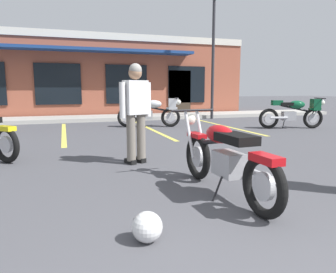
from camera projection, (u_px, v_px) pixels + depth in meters
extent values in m
plane|color=#47474C|center=(153.00, 171.00, 4.84)|extent=(80.00, 80.00, 0.00)
cube|color=#A8A59E|center=(97.00, 118.00, 12.74)|extent=(22.00, 1.80, 0.14)
cube|color=brown|center=(89.00, 77.00, 15.87)|extent=(14.40, 5.25, 3.64)
cube|color=beige|center=(92.00, 35.00, 13.13)|extent=(14.40, 0.06, 0.30)
cube|color=black|center=(58.00, 84.00, 12.98)|extent=(1.84, 0.06, 1.70)
cube|color=black|center=(127.00, 84.00, 13.88)|extent=(1.84, 0.06, 1.70)
cube|color=black|center=(187.00, 85.00, 14.78)|extent=(1.84, 0.06, 1.70)
cube|color=#33281E|center=(180.00, 93.00, 14.73)|extent=(1.10, 0.06, 2.10)
cube|color=navy|center=(93.00, 50.00, 12.83)|extent=(8.64, 0.90, 0.12)
cube|color=#DBCC4C|center=(64.00, 133.00, 8.97)|extent=(0.12, 4.80, 0.01)
cube|color=#DBCC4C|center=(151.00, 129.00, 9.78)|extent=(0.12, 4.80, 0.01)
cube|color=#DBCC4C|center=(225.00, 126.00, 10.59)|extent=(0.12, 4.80, 0.01)
torus|color=black|center=(263.00, 186.00, 3.05)|extent=(0.13, 0.64, 0.64)
cylinder|color=#B7B7BC|center=(263.00, 186.00, 3.05)|extent=(0.07, 0.29, 0.29)
torus|color=black|center=(198.00, 157.00, 4.38)|extent=(0.13, 0.64, 0.64)
cylinder|color=#B7B7BC|center=(198.00, 157.00, 4.38)|extent=(0.07, 0.29, 0.29)
cylinder|color=silver|center=(189.00, 134.00, 4.39)|extent=(0.06, 0.33, 0.66)
cylinder|color=silver|center=(201.00, 133.00, 4.45)|extent=(0.06, 0.33, 0.66)
cylinder|color=black|center=(193.00, 110.00, 4.45)|extent=(0.66, 0.06, 0.03)
sphere|color=silver|center=(190.00, 120.00, 4.54)|extent=(0.18, 0.18, 0.17)
cube|color=#B70F14|center=(197.00, 135.00, 4.37)|extent=(0.16, 0.37, 0.06)
cube|color=#9E9EA3|center=(229.00, 164.00, 3.63)|extent=(0.26, 0.41, 0.28)
cylinder|color=silver|center=(258.00, 174.00, 3.34)|extent=(0.09, 0.55, 0.07)
cylinder|color=black|center=(220.00, 141.00, 3.78)|extent=(0.10, 0.94, 0.26)
ellipsoid|color=#B70F14|center=(220.00, 134.00, 3.78)|extent=(0.28, 0.49, 0.22)
cube|color=black|center=(236.00, 138.00, 3.45)|extent=(0.30, 0.53, 0.10)
cube|color=#B70F14|center=(266.00, 159.00, 2.99)|extent=(0.18, 0.37, 0.08)
cylinder|color=black|center=(217.00, 189.00, 3.54)|extent=(0.14, 0.03, 0.29)
torus|color=black|center=(127.00, 117.00, 10.28)|extent=(0.64, 0.26, 0.64)
cylinder|color=#B7B7BC|center=(127.00, 117.00, 10.28)|extent=(0.29, 0.13, 0.29)
torus|color=black|center=(171.00, 117.00, 10.36)|extent=(0.64, 0.26, 0.64)
cylinder|color=#B7B7BC|center=(171.00, 117.00, 10.36)|extent=(0.29, 0.13, 0.29)
cylinder|color=silver|center=(173.00, 107.00, 10.41)|extent=(0.33, 0.13, 0.66)
cylinder|color=silver|center=(174.00, 108.00, 10.23)|extent=(0.33, 0.13, 0.66)
cylinder|color=black|center=(176.00, 98.00, 10.27)|extent=(0.20, 0.65, 0.03)
sphere|color=silver|center=(178.00, 102.00, 10.30)|extent=(0.21, 0.21, 0.17)
cube|color=silver|center=(172.00, 108.00, 10.32)|extent=(0.38, 0.23, 0.06)
cube|color=#9E9EA3|center=(146.00, 115.00, 10.30)|extent=(0.45, 0.34, 0.28)
cylinder|color=silver|center=(135.00, 117.00, 10.15)|extent=(0.55, 0.21, 0.07)
cylinder|color=black|center=(152.00, 108.00, 10.28)|extent=(0.92, 0.30, 0.26)
ellipsoid|color=silver|center=(154.00, 104.00, 10.26)|extent=(0.58, 0.43, 0.26)
cube|color=silver|center=(172.00, 104.00, 10.30)|extent=(0.30, 0.33, 0.36)
cube|color=black|center=(143.00, 103.00, 10.24)|extent=(0.45, 0.34, 0.10)
cube|color=silver|center=(134.00, 102.00, 10.22)|extent=(0.36, 0.28, 0.16)
cylinder|color=black|center=(145.00, 122.00, 10.52)|extent=(0.06, 0.14, 0.29)
torus|color=black|center=(6.00, 145.00, 5.32)|extent=(0.52, 0.53, 0.64)
cylinder|color=#B7B7BC|center=(6.00, 145.00, 5.32)|extent=(0.24, 0.25, 0.29)
cylinder|color=silver|center=(3.00, 140.00, 5.56)|extent=(0.43, 0.44, 0.07)
cube|color=yellow|center=(5.00, 128.00, 5.27)|extent=(0.37, 0.37, 0.08)
torus|color=black|center=(269.00, 119.00, 9.91)|extent=(0.64, 0.27, 0.64)
cylinder|color=#B7B7BC|center=(269.00, 119.00, 9.91)|extent=(0.29, 0.14, 0.29)
torus|color=black|center=(313.00, 118.00, 9.98)|extent=(0.64, 0.27, 0.64)
cylinder|color=#B7B7BC|center=(313.00, 118.00, 9.98)|extent=(0.29, 0.14, 0.29)
cylinder|color=silver|center=(315.00, 108.00, 10.02)|extent=(0.32, 0.13, 0.66)
cylinder|color=silver|center=(318.00, 109.00, 9.85)|extent=(0.32, 0.13, 0.66)
cylinder|color=black|center=(320.00, 98.00, 9.89)|extent=(0.21, 0.64, 0.03)
sphere|color=silver|center=(322.00, 103.00, 9.91)|extent=(0.21, 0.21, 0.17)
cube|color=#0F4C2D|center=(315.00, 109.00, 9.93)|extent=(0.38, 0.23, 0.06)
cube|color=#9E9EA3|center=(289.00, 116.00, 9.93)|extent=(0.45, 0.34, 0.28)
cylinder|color=silver|center=(279.00, 118.00, 9.78)|extent=(0.55, 0.22, 0.07)
cylinder|color=black|center=(295.00, 108.00, 9.90)|extent=(0.92, 0.31, 0.26)
ellipsoid|color=#0F4C2D|center=(297.00, 105.00, 9.88)|extent=(0.58, 0.43, 0.26)
cube|color=#0F4C2D|center=(315.00, 105.00, 9.91)|extent=(0.31, 0.33, 0.36)
cube|color=black|center=(286.00, 104.00, 9.86)|extent=(0.45, 0.34, 0.10)
cube|color=#0F4C2D|center=(277.00, 103.00, 9.84)|extent=(0.36, 0.28, 0.16)
cylinder|color=black|center=(284.00, 123.00, 10.14)|extent=(0.06, 0.14, 0.29)
cube|color=black|center=(130.00, 161.00, 5.31)|extent=(0.18, 0.26, 0.08)
cube|color=black|center=(140.00, 160.00, 5.43)|extent=(0.18, 0.26, 0.08)
cylinder|color=slate|center=(131.00, 137.00, 5.21)|extent=(0.19, 0.19, 0.80)
cylinder|color=slate|center=(141.00, 136.00, 5.33)|extent=(0.19, 0.19, 0.80)
cube|color=silver|center=(136.00, 97.00, 5.17)|extent=(0.43, 0.34, 0.56)
cylinder|color=silver|center=(122.00, 100.00, 5.02)|extent=(0.13, 0.13, 0.58)
cylinder|color=silver|center=(148.00, 100.00, 5.33)|extent=(0.13, 0.13, 0.58)
sphere|color=#A07556|center=(135.00, 73.00, 5.11)|extent=(0.28, 0.28, 0.22)
sphere|color=gray|center=(135.00, 70.00, 5.10)|extent=(0.27, 0.27, 0.21)
sphere|color=silver|center=(147.00, 227.00, 2.59)|extent=(0.26, 0.26, 0.26)
cube|color=black|center=(144.00, 223.00, 2.69)|extent=(0.18, 0.03, 0.09)
cylinder|color=#2D2D33|center=(213.00, 58.00, 12.79)|extent=(0.12, 0.12, 4.99)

